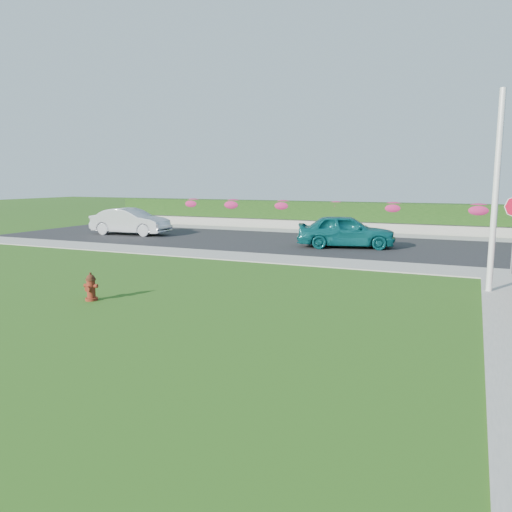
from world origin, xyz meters
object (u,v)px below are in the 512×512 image
at_px(sedan_silver, 130,221).
at_px(utility_pole, 496,193).
at_px(sedan_teal, 346,231).
at_px(fire_hydrant, 91,287).

height_order(sedan_silver, utility_pole, utility_pole).
bearing_deg(sedan_teal, utility_pole, -157.01).
xyz_separation_m(fire_hydrant, utility_pole, (9.23, 5.04, 2.33)).
relative_size(fire_hydrant, utility_pole, 0.13).
xyz_separation_m(fire_hydrant, sedan_teal, (3.58, 12.15, 0.43)).
height_order(sedan_teal, sedan_silver, sedan_teal).
distance_m(sedan_silver, utility_pole, 19.28).
distance_m(fire_hydrant, utility_pole, 10.78).
bearing_deg(utility_pole, fire_hydrant, -151.37).
distance_m(fire_hydrant, sedan_teal, 12.68).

